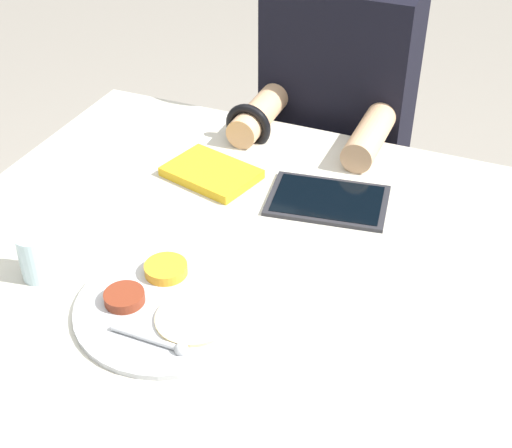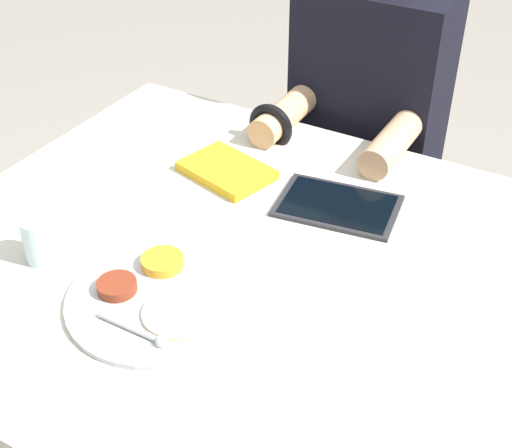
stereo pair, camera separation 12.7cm
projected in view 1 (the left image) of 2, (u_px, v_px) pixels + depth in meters
The scene contains 6 objects.
dining_table at pixel (240, 391), 1.52m from camera, with size 1.16×1.02×0.74m.
thali_tray at pixel (167, 304), 1.18m from camera, with size 0.31×0.31×0.03m.
red_notebook at pixel (211, 173), 1.51m from camera, with size 0.21×0.17×0.02m.
tablet_device at pixel (328, 200), 1.43m from camera, with size 0.26×0.19×0.01m.
person_diner at pixel (334, 155), 1.88m from camera, with size 0.37×0.42×1.24m.
drinking_glass at pixel (36, 256), 1.23m from camera, with size 0.06×0.06×0.09m.
Camera 1 is at (0.42, -0.92, 1.55)m, focal length 50.00 mm.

